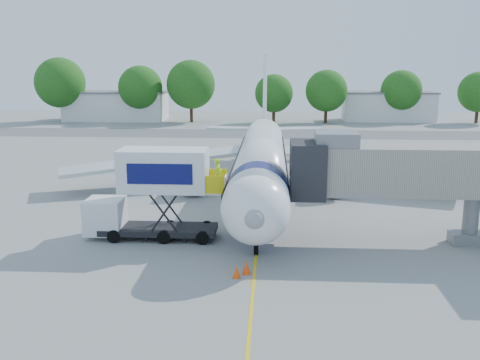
# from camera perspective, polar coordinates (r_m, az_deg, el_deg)

# --- Properties ---
(ground) EXTENTS (160.00, 160.00, 0.00)m
(ground) POSITION_cam_1_polar(r_m,az_deg,el_deg) (39.25, 2.15, -3.09)
(ground) COLOR gray
(ground) RESTS_ON ground
(guidance_line) EXTENTS (0.15, 70.00, 0.01)m
(guidance_line) POSITION_cam_1_polar(r_m,az_deg,el_deg) (39.25, 2.15, -3.08)
(guidance_line) COLOR yellow
(guidance_line) RESTS_ON ground
(taxiway_strip) EXTENTS (120.00, 10.00, 0.01)m
(taxiway_strip) POSITION_cam_1_polar(r_m,az_deg,el_deg) (80.50, 2.84, 4.94)
(taxiway_strip) COLOR #59595B
(taxiway_strip) RESTS_ON ground
(aircraft) EXTENTS (34.17, 37.73, 11.35)m
(aircraft) POSITION_cam_1_polar(r_m,az_deg,el_deg) (42.61, 2.31, 2.22)
(aircraft) COLOR white
(aircraft) RESTS_ON ground
(jet_bridge) EXTENTS (13.90, 3.20, 6.60)m
(jet_bridge) POSITION_cam_1_polar(r_m,az_deg,el_deg) (32.24, 16.27, 0.92)
(jet_bridge) COLOR #A69C8E
(jet_bridge) RESTS_ON ground
(catering_hiloader) EXTENTS (8.50, 2.44, 5.50)m
(catering_hiloader) POSITION_cam_1_polar(r_m,az_deg,el_deg) (32.54, -9.20, -1.49)
(catering_hiloader) COLOR black
(catering_hiloader) RESTS_ON ground
(ground_tug) EXTENTS (3.89, 2.82, 1.40)m
(ground_tug) POSITION_cam_1_polar(r_m,az_deg,el_deg) (20.54, 1.88, -15.99)
(ground_tug) COLOR silver
(ground_tug) RESTS_ON ground
(safety_cone_a) EXTENTS (0.45, 0.45, 0.71)m
(safety_cone_a) POSITION_cam_1_polar(r_m,az_deg,el_deg) (27.43, 0.69, -9.31)
(safety_cone_a) COLOR #F84A0D
(safety_cone_a) RESTS_ON ground
(safety_cone_b) EXTENTS (0.40, 0.40, 0.64)m
(safety_cone_b) POSITION_cam_1_polar(r_m,az_deg,el_deg) (26.97, -0.37, -9.77)
(safety_cone_b) COLOR #F84A0D
(safety_cone_b) RESTS_ON ground
(outbuilding_left) EXTENTS (18.40, 8.40, 5.30)m
(outbuilding_left) POSITION_cam_1_polar(r_m,az_deg,el_deg) (102.26, -13.07, 7.73)
(outbuilding_left) COLOR silver
(outbuilding_left) RESTS_ON ground
(outbuilding_right) EXTENTS (16.40, 7.40, 5.30)m
(outbuilding_right) POSITION_cam_1_polar(r_m,az_deg,el_deg) (102.34, 15.51, 7.61)
(outbuilding_right) COLOR silver
(outbuilding_right) RESTS_ON ground
(tree_a) EXTENTS (8.94, 8.94, 11.39)m
(tree_a) POSITION_cam_1_polar(r_m,az_deg,el_deg) (102.28, -18.64, 9.80)
(tree_a) COLOR #382314
(tree_a) RESTS_ON ground
(tree_b) EXTENTS (7.83, 7.83, 9.99)m
(tree_b) POSITION_cam_1_polar(r_m,az_deg,el_deg) (98.19, -10.58, 9.65)
(tree_b) COLOR #382314
(tree_b) RESTS_ON ground
(tree_c) EXTENTS (8.59, 8.59, 10.96)m
(tree_c) POSITION_cam_1_polar(r_m,az_deg,el_deg) (96.25, -5.26, 10.11)
(tree_c) COLOR #382314
(tree_c) RESTS_ON ground
(tree_d) EXTENTS (6.68, 6.68, 8.51)m
(tree_d) POSITION_cam_1_polar(r_m,az_deg,el_deg) (94.99, 3.64, 9.20)
(tree_d) COLOR #382314
(tree_d) RESTS_ON ground
(tree_e) EXTENTS (7.27, 7.27, 9.27)m
(tree_e) POSITION_cam_1_polar(r_m,az_deg,el_deg) (95.56, 9.21, 9.37)
(tree_e) COLOR #382314
(tree_e) RESTS_ON ground
(tree_f) EXTENTS (7.21, 7.21, 9.19)m
(tree_f) POSITION_cam_1_polar(r_m,az_deg,el_deg) (100.45, 16.82, 9.12)
(tree_f) COLOR #382314
(tree_f) RESTS_ON ground
(tree_g) EXTENTS (7.04, 7.04, 8.97)m
(tree_g) POSITION_cam_1_polar(r_m,az_deg,el_deg) (103.02, 24.12, 8.57)
(tree_g) COLOR #382314
(tree_g) RESTS_ON ground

